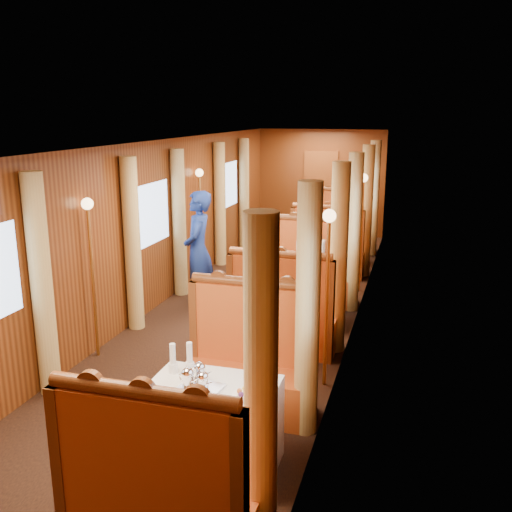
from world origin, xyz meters
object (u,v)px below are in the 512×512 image
at_px(table_near, 213,427).
at_px(rose_vase_mid, 298,259).
at_px(banquette_far_aft, 343,231).
at_px(fruit_plate, 247,394).
at_px(steward, 198,250).
at_px(passenger, 310,259).
at_px(banquette_mid_fwd, 282,319).
at_px(table_mid, 299,298).
at_px(table_far, 336,243).
at_px(banquette_near_fwd, 159,500).
at_px(teapot_back, 200,374).
at_px(teapot_left, 188,380).
at_px(banquette_near_aft, 248,370).
at_px(teapot_right, 203,384).
at_px(banquette_far_fwd, 328,253).
at_px(banquette_mid_aft, 313,275).
at_px(rose_vase_far, 335,216).
at_px(tea_tray, 201,387).

height_order(table_near, rose_vase_mid, rose_vase_mid).
height_order(banquette_far_aft, fruit_plate, banquette_far_aft).
height_order(steward, passenger, steward).
distance_m(banquette_mid_fwd, passenger, 1.81).
distance_m(table_mid, table_far, 3.50).
bearing_deg(passenger, fruit_plate, -85.78).
distance_m(banquette_near_fwd, banquette_far_aft, 9.03).
xyz_separation_m(table_mid, teapot_back, (-0.12, -3.46, 0.44)).
height_order(banquette_near_fwd, fruit_plate, banquette_near_fwd).
height_order(teapot_left, teapot_back, same).
height_order(banquette_near_aft, teapot_right, banquette_near_aft).
relative_size(banquette_near_aft, banquette_far_aft, 1.00).
bearing_deg(teapot_left, banquette_near_fwd, -65.08).
xyz_separation_m(banquette_far_aft, passenger, (-0.00, -3.75, 0.32)).
bearing_deg(table_mid, steward, 171.11).
xyz_separation_m(banquette_far_fwd, steward, (-1.60, -2.24, 0.47)).
bearing_deg(banquette_far_fwd, steward, -125.62).
bearing_deg(banquette_mid_aft, banquette_far_fwd, 90.00).
relative_size(banquette_mid_fwd, rose_vase_mid, 3.72).
distance_m(table_near, passenger, 4.28).
distance_m(table_mid, rose_vase_far, 3.57).
height_order(table_mid, passenger, passenger).
bearing_deg(table_far, tea_tray, -90.59).
bearing_deg(table_near, rose_vase_mid, 90.59).
height_order(table_mid, steward, steward).
height_order(banquette_mid_aft, table_far, banquette_mid_aft).
height_order(banquette_far_fwd, fruit_plate, banquette_far_fwd).
bearing_deg(rose_vase_far, table_near, -89.75).
relative_size(teapot_right, passenger, 0.20).
xyz_separation_m(banquette_far_fwd, teapot_right, (-0.04, -6.08, 0.39)).
relative_size(banquette_mid_aft, table_far, 1.28).
bearing_deg(teapot_right, teapot_back, 133.86).
xyz_separation_m(banquette_mid_fwd, teapot_back, (-0.12, -2.44, 0.39)).
distance_m(table_near, teapot_right, 0.45).
distance_m(banquette_near_aft, rose_vase_far, 6.04).
height_order(banquette_near_fwd, teapot_right, banquette_near_fwd).
xyz_separation_m(banquette_mid_fwd, banquette_far_aft, (0.00, 5.53, 0.00)).
xyz_separation_m(banquette_mid_aft, banquette_far_fwd, (0.00, 1.47, 0.00)).
xyz_separation_m(table_near, banquette_far_aft, (0.00, 8.01, 0.05)).
distance_m(teapot_right, teapot_back, 0.16).
xyz_separation_m(teapot_left, steward, (-1.43, 3.83, 0.08)).
bearing_deg(teapot_right, teapot_left, -172.00).
bearing_deg(tea_tray, table_mid, 88.82).
bearing_deg(banquette_near_aft, teapot_back, -97.07).
distance_m(banquette_near_aft, table_far, 5.99).
bearing_deg(passenger, banquette_near_aft, -90.00).
bearing_deg(fruit_plate, rose_vase_mid, 95.65).
bearing_deg(rose_vase_mid, fruit_plate, -84.35).
bearing_deg(passenger, table_far, 90.00).
height_order(banquette_near_aft, teapot_back, banquette_near_aft).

